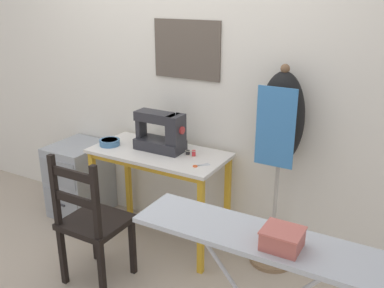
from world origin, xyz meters
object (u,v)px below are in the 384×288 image
(filing_cabinet, at_px, (80,179))
(dress_form, at_px, (280,130))
(storage_box, at_px, (282,239))
(fabric_bowl, at_px, (110,142))
(ironing_board, at_px, (260,247))
(scissors, at_px, (199,166))
(thread_spool_near_machine, at_px, (188,153))
(wooden_chair, at_px, (92,223))
(sewing_machine, at_px, (162,133))
(thread_spool_mid_table, at_px, (194,153))

(filing_cabinet, relative_size, dress_form, 0.44)
(filing_cabinet, bearing_deg, storage_box, -24.62)
(fabric_bowl, bearing_deg, ironing_board, -27.93)
(scissors, xyz_separation_m, storage_box, (0.86, -0.84, 0.16))
(scissors, height_order, filing_cabinet, scissors)
(thread_spool_near_machine, xyz_separation_m, wooden_chair, (-0.33, -0.69, -0.33))
(sewing_machine, relative_size, dress_form, 0.27)
(thread_spool_near_machine, relative_size, storage_box, 0.23)
(sewing_machine, bearing_deg, wooden_chair, -99.86)
(sewing_machine, relative_size, wooden_chair, 0.41)
(storage_box, bearing_deg, thread_spool_mid_table, 134.92)
(thread_spool_near_machine, bearing_deg, fabric_bowl, -168.95)
(wooden_chair, bearing_deg, dress_form, 39.64)
(sewing_machine, relative_size, storage_box, 2.35)
(sewing_machine, bearing_deg, dress_form, 8.64)
(sewing_machine, height_order, fabric_bowl, sewing_machine)
(sewing_machine, bearing_deg, filing_cabinet, 179.48)
(scissors, bearing_deg, fabric_bowl, 178.20)
(fabric_bowl, bearing_deg, sewing_machine, 14.29)
(sewing_machine, relative_size, fabric_bowl, 2.49)
(thread_spool_near_machine, distance_m, wooden_chair, 0.83)
(fabric_bowl, xyz_separation_m, storage_box, (1.65, -0.86, 0.13))
(sewing_machine, distance_m, dress_form, 0.87)
(dress_form, relative_size, ironing_board, 1.23)
(fabric_bowl, xyz_separation_m, thread_spool_near_machine, (0.63, 0.12, -0.01))
(sewing_machine, bearing_deg, scissors, -19.12)
(fabric_bowl, bearing_deg, storage_box, -27.49)
(fabric_bowl, height_order, thread_spool_mid_table, same)
(ironing_board, xyz_separation_m, storage_box, (0.11, -0.04, 0.10))
(thread_spool_near_machine, height_order, dress_form, dress_form)
(thread_spool_near_machine, bearing_deg, ironing_board, -45.66)
(wooden_chair, distance_m, storage_box, 1.46)
(sewing_machine, xyz_separation_m, fabric_bowl, (-0.42, -0.11, -0.11))
(dress_form, bearing_deg, fabric_bowl, -169.47)
(sewing_machine, xyz_separation_m, thread_spool_near_machine, (0.21, 0.02, -0.12))
(scissors, xyz_separation_m, wooden_chair, (-0.50, -0.54, -0.32))
(ironing_board, relative_size, storage_box, 7.13)
(thread_spool_near_machine, relative_size, wooden_chair, 0.04)
(wooden_chair, bearing_deg, thread_spool_mid_table, 61.05)
(fabric_bowl, distance_m, thread_spool_near_machine, 0.64)
(filing_cabinet, distance_m, dress_form, 1.88)
(fabric_bowl, relative_size, storage_box, 0.94)
(thread_spool_near_machine, bearing_deg, thread_spool_mid_table, -5.37)
(fabric_bowl, relative_size, dress_form, 0.11)
(wooden_chair, xyz_separation_m, ironing_board, (1.25, -0.25, 0.37))
(ironing_board, bearing_deg, scissors, 133.37)
(filing_cabinet, xyz_separation_m, storage_box, (2.13, -0.98, 0.60))
(sewing_machine, height_order, scissors, sewing_machine)
(dress_form, bearing_deg, storage_box, -70.62)
(wooden_chair, height_order, storage_box, storage_box)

